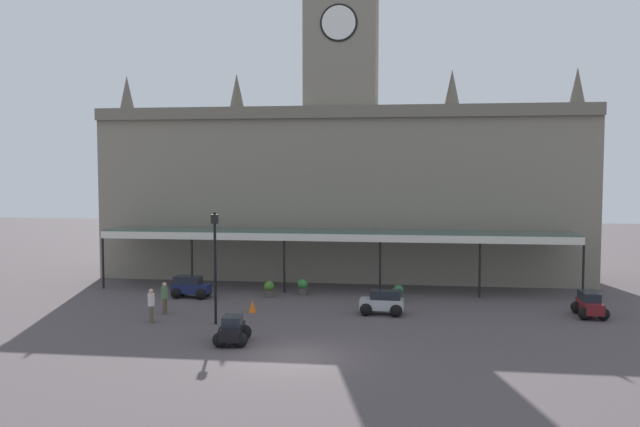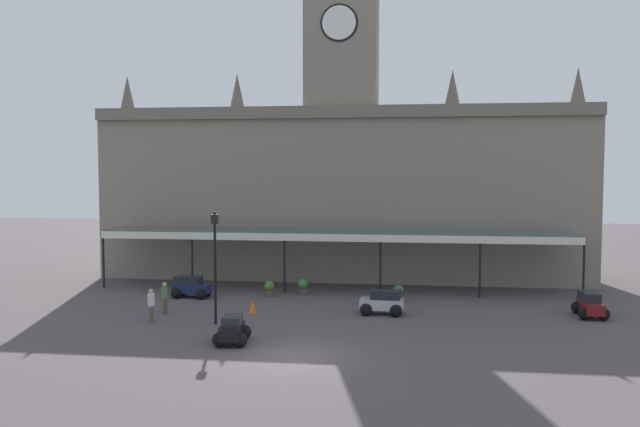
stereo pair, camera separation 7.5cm
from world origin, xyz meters
TOP-DOWN VIEW (x-y plane):
  - ground_plane at (0.00, 0.00)m, footprint 140.00×140.00m
  - station_building at (0.00, 19.94)m, footprint 33.28×5.79m
  - entrance_canopy at (-0.00, 14.82)m, footprint 29.41×3.26m
  - car_maroon_estate at (13.82, 9.15)m, footprint 1.56×2.26m
  - car_navy_estate at (-8.14, 11.35)m, footprint 2.30×1.64m
  - car_black_sedan at (-3.04, 1.82)m, footprint 1.67×2.14m
  - car_silver_estate at (3.26, 8.28)m, footprint 2.30×1.63m
  - pedestrian_beside_cars at (-8.06, 6.95)m, footprint 0.34×0.39m
  - pedestrian_near_entrance at (-8.03, 5.08)m, footprint 0.34×0.36m
  - victorian_lamppost at (-4.76, 5.10)m, footprint 0.30×0.30m
  - traffic_cone at (-3.59, 7.90)m, footprint 0.40×0.40m
  - planter_near_kerb at (4.04, 11.68)m, footprint 0.60×0.60m
  - planter_by_canopy at (-3.56, 12.05)m, footprint 0.60×0.60m
  - planter_forecourt_centre at (-1.69, 12.99)m, footprint 0.60×0.60m

SIDE VIEW (x-z plane):
  - ground_plane at x=0.00m, z-range 0.00..0.00m
  - traffic_cone at x=-3.59m, z-range 0.00..0.68m
  - planter_near_kerb at x=4.04m, z-range 0.01..0.97m
  - planter_by_canopy at x=-3.56m, z-range 0.01..0.97m
  - planter_forecourt_centre at x=-1.69m, z-range 0.01..0.97m
  - car_black_sedan at x=-3.04m, z-range -0.09..1.10m
  - car_maroon_estate at x=13.82m, z-range -0.07..1.20m
  - car_navy_estate at x=-8.14m, z-range -0.07..1.20m
  - car_silver_estate at x=3.26m, z-range -0.07..1.20m
  - pedestrian_beside_cars at x=-8.06m, z-range 0.07..1.74m
  - pedestrian_near_entrance at x=-8.03m, z-range 0.07..1.74m
  - victorian_lamppost at x=-4.76m, z-range 0.63..6.13m
  - entrance_canopy at x=0.00m, z-range 1.72..5.44m
  - station_building at x=0.00m, z-range -3.74..17.66m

